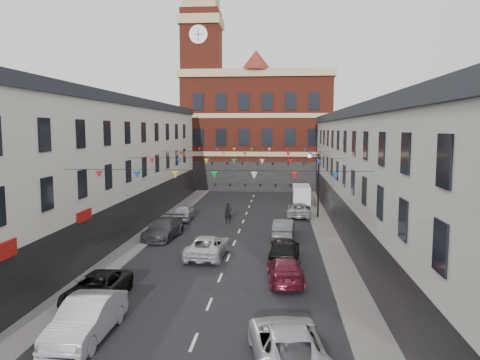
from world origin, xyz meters
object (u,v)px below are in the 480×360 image
(car_right_e, at_px, (284,228))
(moving_car, at_px, (208,246))
(car_right_c, at_px, (285,270))
(white_van, at_px, (301,195))
(car_left_e, at_px, (183,213))
(car_right_b, at_px, (287,344))
(car_left_d, at_px, (164,229))
(car_left_b, at_px, (86,319))
(car_left_c, at_px, (97,288))
(car_right_d, at_px, (284,249))
(pedestrian, at_px, (228,213))
(street_lamp, at_px, (316,177))
(car_right_f, at_px, (299,210))

(car_right_e, bearing_deg, moving_car, 55.38)
(car_right_c, relative_size, white_van, 0.97)
(car_left_e, distance_m, car_right_b, 27.14)
(car_left_d, relative_size, car_right_e, 1.20)
(car_left_d, height_order, car_right_e, car_left_d)
(car_left_b, bearing_deg, car_right_b, -9.48)
(car_left_c, bearing_deg, car_left_d, 92.55)
(car_right_d, height_order, white_van, white_van)
(car_left_c, height_order, white_van, white_van)
(car_right_b, height_order, car_right_c, car_right_b)
(car_left_b, height_order, moving_car, car_left_b)
(pedestrian, bearing_deg, car_left_b, -111.63)
(car_left_b, distance_m, car_right_d, 14.01)
(street_lamp, relative_size, car_right_f, 1.25)
(car_right_e, height_order, moving_car, car_right_e)
(car_left_e, xyz_separation_m, pedestrian, (4.27, -1.14, 0.21))
(car_right_d, xyz_separation_m, moving_car, (-4.95, 0.64, -0.08))
(car_right_e, distance_m, pedestrian, 6.72)
(street_lamp, bearing_deg, car_left_c, -118.47)
(car_right_c, xyz_separation_m, car_right_d, (0.00, 3.93, 0.12))
(car_right_e, xyz_separation_m, white_van, (2.00, 15.58, 0.34))
(car_left_b, bearing_deg, car_right_e, 67.36)
(car_right_d, relative_size, car_right_e, 1.08)
(car_left_d, xyz_separation_m, car_right_f, (10.57, 9.72, -0.08))
(car_left_b, height_order, car_left_c, car_left_b)
(car_right_f, height_order, pedestrian, pedestrian)
(car_right_b, relative_size, pedestrian, 3.02)
(car_left_e, bearing_deg, pedestrian, -16.62)
(car_left_c, relative_size, car_right_c, 1.03)
(street_lamp, height_order, car_right_c, street_lamp)
(white_van, bearing_deg, car_right_e, -96.94)
(car_left_c, distance_m, moving_car, 9.25)
(street_lamp, relative_size, car_left_d, 1.17)
(car_right_c, relative_size, car_right_e, 1.07)
(moving_car, relative_size, pedestrian, 2.79)
(car_left_b, distance_m, car_left_c, 4.09)
(car_left_e, relative_size, white_van, 0.87)
(car_left_e, xyz_separation_m, car_right_d, (9.10, -12.59, 0.09))
(car_left_b, relative_size, car_left_e, 1.20)
(car_right_c, distance_m, car_right_f, 19.17)
(car_right_f, bearing_deg, car_left_c, 68.06)
(street_lamp, relative_size, pedestrian, 3.30)
(car_left_c, bearing_deg, car_right_d, 42.55)
(car_left_b, distance_m, moving_car, 12.56)
(moving_car, relative_size, white_van, 1.07)
(street_lamp, height_order, car_left_c, street_lamp)
(car_right_f, bearing_deg, car_right_e, 82.81)
(car_right_c, bearing_deg, street_lamp, -102.92)
(car_right_d, bearing_deg, car_right_b, 93.16)
(street_lamp, relative_size, car_left_b, 1.22)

